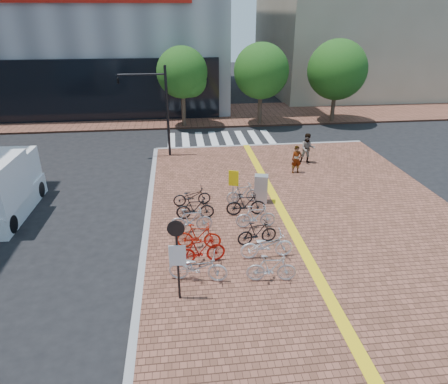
{
  "coord_description": "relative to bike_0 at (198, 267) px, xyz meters",
  "views": [
    {
      "loc": [
        -2.47,
        -13.33,
        8.42
      ],
      "look_at": [
        -0.66,
        2.14,
        1.3
      ],
      "focal_mm": 32.0,
      "sensor_mm": 36.0,
      "label": 1
    }
  ],
  "objects": [
    {
      "name": "bike_6",
      "position": [
        2.41,
        -0.33,
        -0.02
      ],
      "size": [
        1.71,
        0.65,
        1.0
      ],
      "primitive_type": "imported",
      "rotation": [
        0.0,
        0.0,
        1.46
      ],
      "color": "silver",
      "rests_on": "sidewalk"
    },
    {
      "name": "kerb_north",
      "position": [
        5.05,
        14.32,
        -0.6
      ],
      "size": [
        14.0,
        0.25,
        0.15
      ],
      "primitive_type": "cube",
      "color": "gray",
      "rests_on": "ground"
    },
    {
      "name": "bike_7",
      "position": [
        2.56,
        1.08,
        -0.01
      ],
      "size": [
        1.96,
        0.74,
        1.02
      ],
      "primitive_type": "imported",
      "rotation": [
        0.0,
        0.0,
        1.6
      ],
      "color": "white",
      "rests_on": "sidewalk"
    },
    {
      "name": "pedestrian_a",
      "position": [
        5.97,
        9.11,
        0.25
      ],
      "size": [
        0.57,
        0.37,
        1.54
      ],
      "primitive_type": "imported",
      "rotation": [
        0.0,
        0.0,
        0.01
      ],
      "color": "gray",
      "rests_on": "sidewalk"
    },
    {
      "name": "bike_0",
      "position": [
        0.0,
        0.0,
        0.0
      ],
      "size": [
        2.08,
        1.09,
        1.04
      ],
      "primitive_type": "imported",
      "rotation": [
        0.0,
        0.0,
        1.36
      ],
      "color": "silver",
      "rests_on": "sidewalk"
    },
    {
      "name": "traffic_light_pole",
      "position": [
        -2.27,
        12.94,
        3.21
      ],
      "size": [
        2.91,
        1.12,
        5.41
      ],
      "color": "black",
      "rests_on": "sidewalk"
    },
    {
      "name": "bike_8",
      "position": [
        2.4,
        2.04,
        -0.04
      ],
      "size": [
        1.65,
        0.71,
        0.96
      ],
      "primitive_type": "imported",
      "rotation": [
        0.0,
        0.0,
        1.74
      ],
      "color": "black",
      "rests_on": "sidewalk"
    },
    {
      "name": "pedestrian_b",
      "position": [
        7.04,
        10.55,
        0.37
      ],
      "size": [
        0.98,
        0.82,
        1.78
      ],
      "primitive_type": "imported",
      "rotation": [
        0.0,
        0.0,
        -0.18
      ],
      "color": "#535869",
      "rests_on": "sidewalk"
    },
    {
      "name": "building_beige",
      "position": [
        20.05,
        34.32,
        8.33
      ],
      "size": [
        20.0,
        18.0,
        18.0
      ],
      "primitive_type": "cube",
      "color": "gray",
      "rests_on": "ground"
    },
    {
      "name": "street_trees",
      "position": [
        7.09,
        19.78,
        3.43
      ],
      "size": [
        16.2,
        4.6,
        6.35
      ],
      "color": "#38281E",
      "rests_on": "far_sidewalk"
    },
    {
      "name": "crosswalk",
      "position": [
        2.55,
        16.32,
        -0.67
      ],
      "size": [
        7.5,
        4.0,
        0.01
      ],
      "color": "silver",
      "rests_on": "ground"
    },
    {
      "name": "ground",
      "position": [
        2.05,
        2.32,
        -0.67
      ],
      "size": [
        120.0,
        120.0,
        0.0
      ],
      "primitive_type": "plane",
      "color": "black",
      "rests_on": "ground"
    },
    {
      "name": "bike_11",
      "position": [
        2.42,
        5.69,
        -0.04
      ],
      "size": [
        1.66,
        0.74,
        0.96
      ],
      "primitive_type": "imported",
      "rotation": [
        0.0,
        0.0,
        1.76
      ],
      "color": "#A6A6AB",
      "rests_on": "sidewalk"
    },
    {
      "name": "yellow_sign",
      "position": [
        1.94,
        5.53,
        0.65
      ],
      "size": [
        0.45,
        0.2,
        1.7
      ],
      "color": "#B7B7BC",
      "rests_on": "sidewalk"
    },
    {
      "name": "kerb_west",
      "position": [
        -1.95,
        -2.68,
        -0.6
      ],
      "size": [
        0.25,
        34.0,
        0.15
      ],
      "primitive_type": "cube",
      "color": "gray",
      "rests_on": "ground"
    },
    {
      "name": "bike_3",
      "position": [
        -0.09,
        3.25,
        0.0
      ],
      "size": [
        1.76,
        0.53,
        1.05
      ],
      "primitive_type": "imported",
      "rotation": [
        0.0,
        0.0,
        1.59
      ],
      "color": "#B6B6BB",
      "rests_on": "sidewalk"
    },
    {
      "name": "bike_1",
      "position": [
        0.16,
        0.98,
        0.02
      ],
      "size": [
        1.85,
        0.79,
        1.08
      ],
      "primitive_type": "imported",
      "rotation": [
        0.0,
        0.0,
        1.73
      ],
      "color": "#B1150C",
      "rests_on": "sidewalk"
    },
    {
      "name": "tactile_strip",
      "position": [
        4.05,
        -2.68,
        -0.52
      ],
      "size": [
        0.4,
        34.0,
        0.01
      ],
      "primitive_type": "cube",
      "color": "yellow",
      "rests_on": "sidewalk"
    },
    {
      "name": "sidewalk",
      "position": [
        5.05,
        -2.68,
        -0.6
      ],
      "size": [
        14.0,
        34.0,
        0.15
      ],
      "primitive_type": "cube",
      "color": "brown",
      "rests_on": "ground"
    },
    {
      "name": "bike_10",
      "position": [
        2.36,
        4.44,
        0.0
      ],
      "size": [
        1.75,
        0.53,
        1.04
      ],
      "primitive_type": "imported",
      "rotation": [
        0.0,
        0.0,
        1.55
      ],
      "color": "black",
      "rests_on": "sidewalk"
    },
    {
      "name": "bike_4",
      "position": [
        0.13,
        4.36,
        -0.03
      ],
      "size": [
        1.66,
        0.51,
        0.99
      ],
      "primitive_type": "imported",
      "rotation": [
        0.0,
        0.0,
        1.55
      ],
      "color": "black",
      "rests_on": "sidewalk"
    },
    {
      "name": "bike_2",
      "position": [
        0.14,
        1.99,
        -0.01
      ],
      "size": [
        1.76,
        0.74,
        1.03
      ],
      "primitive_type": "imported",
      "rotation": [
        0.0,
        0.0,
        1.42
      ],
      "color": "red",
      "rests_on": "sidewalk"
    },
    {
      "name": "utility_box",
      "position": [
        3.28,
        5.68,
        0.15
      ],
      "size": [
        0.7,
        0.58,
        1.34
      ],
      "primitive_type": "cube",
      "rotation": [
        0.0,
        0.0,
        -0.24
      ],
      "color": "#BABABF",
      "rests_on": "sidewalk"
    },
    {
      "name": "bike_5",
      "position": [
        0.05,
        5.69,
        -0.07
      ],
      "size": [
        1.79,
        0.78,
        0.91
      ],
      "primitive_type": "imported",
      "rotation": [
        0.0,
        0.0,
        1.68
      ],
      "color": "black",
      "rests_on": "sidewalk"
    },
    {
      "name": "notice_sign",
      "position": [
        -0.63,
        -0.89,
        1.25
      ],
      "size": [
        0.52,
        0.13,
        2.8
      ],
      "color": "black",
      "rests_on": "sidewalk"
    },
    {
      "name": "far_sidewalk",
      "position": [
        2.05,
        23.32,
        -0.6
      ],
      "size": [
        70.0,
        8.0,
        0.15
      ],
      "primitive_type": "cube",
      "color": "brown",
      "rests_on": "ground"
    },
    {
      "name": "bike_9",
      "position": [
        2.58,
        3.29,
        -0.02
      ],
      "size": [
        1.68,
        0.49,
        1.01
      ],
      "primitive_type": "imported",
      "rotation": [
        0.0,
        0.0,
        1.56
      ],
      "color": "silver",
      "rests_on": "sidewalk"
    }
  ]
}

